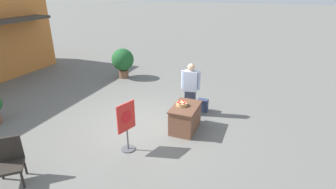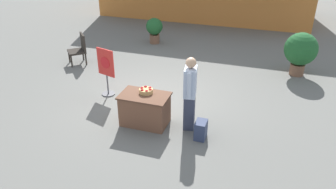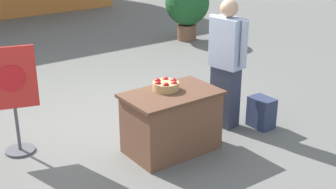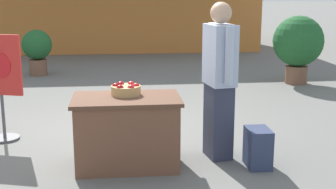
% 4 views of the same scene
% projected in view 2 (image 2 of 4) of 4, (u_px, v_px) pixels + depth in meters
% --- Properties ---
extents(ground_plane, '(120.00, 120.00, 0.00)m').
position_uv_depth(ground_plane, '(153.00, 99.00, 8.90)').
color(ground_plane, slate).
extents(display_table, '(1.13, 0.71, 0.76)m').
position_uv_depth(display_table, '(145.00, 109.00, 7.64)').
color(display_table, brown).
rests_on(display_table, ground_plane).
extents(apple_basket, '(0.32, 0.32, 0.13)m').
position_uv_depth(apple_basket, '(146.00, 91.00, 7.53)').
color(apple_basket, tan).
rests_on(apple_basket, display_table).
extents(person_visitor, '(0.32, 0.60, 1.73)m').
position_uv_depth(person_visitor, '(190.00, 93.00, 7.26)').
color(person_visitor, '#33384C').
rests_on(person_visitor, ground_plane).
extents(backpack, '(0.24, 0.34, 0.42)m').
position_uv_depth(backpack, '(201.00, 130.00, 7.19)').
color(backpack, '#2D3856').
rests_on(backpack, ground_plane).
extents(poster_board, '(0.56, 0.36, 1.33)m').
position_uv_depth(poster_board, '(106.00, 70.00, 8.79)').
color(poster_board, '#4C4C51').
rests_on(poster_board, ground_plane).
extents(patio_chair, '(0.78, 0.78, 1.01)m').
position_uv_depth(patio_chair, '(80.00, 48.00, 10.90)').
color(patio_chair, '#28231E').
rests_on(patio_chair, ground_plane).
extents(potted_plant_near_left, '(0.65, 0.65, 0.99)m').
position_uv_depth(potted_plant_near_left, '(154.00, 28.00, 12.73)').
color(potted_plant_near_left, brown).
rests_on(potted_plant_near_left, ground_plane).
extents(potted_plant_near_right, '(1.00, 1.00, 1.35)m').
position_uv_depth(potted_plant_near_right, '(301.00, 50.00, 9.93)').
color(potted_plant_near_right, brown).
rests_on(potted_plant_near_right, ground_plane).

